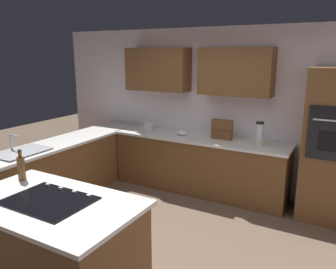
{
  "coord_description": "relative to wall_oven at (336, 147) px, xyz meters",
  "views": [
    {
      "loc": [
        -2.0,
        3.0,
        2.2
      ],
      "look_at": [
        0.3,
        -1.08,
        1.06
      ],
      "focal_mm": 35.84,
      "sensor_mm": 36.0,
      "label": 1
    }
  ],
  "objects": [
    {
      "name": "oil_bottle",
      "position": [
        2.81,
        2.58,
        0.02
      ],
      "size": [
        0.08,
        0.08,
        0.33
      ],
      "color": "brown",
      "rests_on": "island_top"
    },
    {
      "name": "countertop_side",
      "position": [
        3.67,
        1.17,
        -0.14
      ],
      "size": [
        0.64,
        2.94,
        0.04
      ],
      "primitive_type": "cube",
      "color": "silver",
      "rests_on": "lower_cabinets_side"
    },
    {
      "name": "lower_cabinets_side",
      "position": [
        3.67,
        1.17,
        -0.59
      ],
      "size": [
        0.6,
        2.9,
        0.86
      ],
      "primitive_type": "cube",
      "color": "brown",
      "rests_on": "ground"
    },
    {
      "name": "cooktop",
      "position": [
        2.16,
        2.8,
        -0.11
      ],
      "size": [
        0.76,
        0.56,
        0.03
      ],
      "color": "black",
      "rests_on": "island_top"
    },
    {
      "name": "island_base",
      "position": [
        2.16,
        2.81,
        -0.59
      ],
      "size": [
        1.6,
        0.92,
        0.86
      ],
      "primitive_type": "cube",
      "color": "brown",
      "rests_on": "ground"
    },
    {
      "name": "lower_cabinets_back",
      "position": [
        1.95,
        -0.0,
        -0.59
      ],
      "size": [
        2.8,
        0.6,
        0.86
      ],
      "primitive_type": "cube",
      "color": "brown",
      "rests_on": "ground"
    },
    {
      "name": "spice_rack",
      "position": [
        1.6,
        -0.08,
        0.04
      ],
      "size": [
        0.32,
        0.11,
        0.31
      ],
      "color": "brown",
      "rests_on": "countertop_back"
    },
    {
      "name": "ground_plane",
      "position": [
        1.85,
        1.72,
        -1.02
      ],
      "size": [
        14.0,
        14.0,
        0.0
      ],
      "primitive_type": "plane",
      "color": "brown"
    },
    {
      "name": "island_top",
      "position": [
        2.16,
        2.81,
        -0.14
      ],
      "size": [
        1.68,
        1.0,
        0.04
      ],
      "primitive_type": "cube",
      "color": "silver",
      "rests_on": "island_base"
    },
    {
      "name": "kettle",
      "position": [
        2.9,
        0.01,
        -0.04
      ],
      "size": [
        0.18,
        0.18,
        0.16
      ],
      "primitive_type": "cylinder",
      "color": "#B7BABF",
      "rests_on": "countertop_back"
    },
    {
      "name": "wall_back",
      "position": [
        1.92,
        -0.33,
        0.44
      ],
      "size": [
        6.0,
        0.44,
        2.6
      ],
      "color": "silver",
      "rests_on": "ground"
    },
    {
      "name": "wall_oven",
      "position": [
        0.0,
        0.0,
        0.0
      ],
      "size": [
        0.8,
        0.66,
        2.03
      ],
      "color": "brown",
      "rests_on": "ground"
    },
    {
      "name": "sink_unit",
      "position": [
        3.68,
        1.93,
        -0.1
      ],
      "size": [
        0.46,
        0.7,
        0.23
      ],
      "color": "#515456",
      "rests_on": "countertop_side"
    },
    {
      "name": "countertop_back",
      "position": [
        1.95,
        -0.0,
        -0.14
      ],
      "size": [
        2.84,
        0.64,
        0.04
      ],
      "primitive_type": "cube",
      "color": "silver",
      "rests_on": "lower_cabinets_back"
    },
    {
      "name": "mixing_bowl",
      "position": [
        2.25,
        0.01,
        -0.07
      ],
      "size": [
        0.17,
        0.17,
        0.09
      ],
      "primitive_type": "ellipsoid",
      "color": "white",
      "rests_on": "countertop_back"
    },
    {
      "name": "blender",
      "position": [
        1.0,
        0.01,
        0.03
      ],
      "size": [
        0.15,
        0.15,
        0.35
      ],
      "color": "beige",
      "rests_on": "countertop_back"
    }
  ]
}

